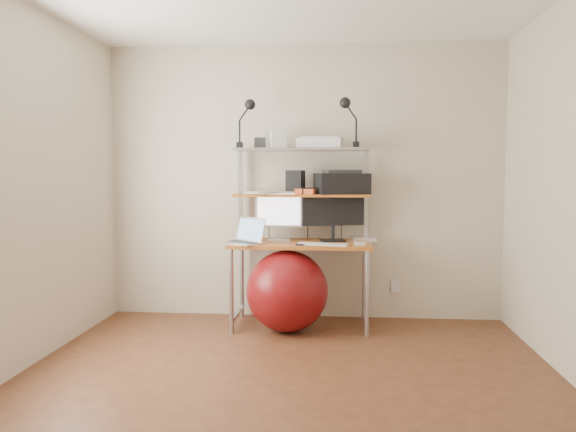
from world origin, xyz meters
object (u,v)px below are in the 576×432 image
object	(u,v)px
laptop	(247,238)
exercise_ball	(287,291)
monitor_silver	(279,213)
printer	(342,183)
monitor_black	(333,209)

from	to	relation	value
laptop	exercise_ball	bearing A→B (deg)	31.64
monitor_silver	laptop	world-z (taller)	monitor_silver
printer	laptop	bearing A→B (deg)	-177.28
monitor_black	printer	world-z (taller)	printer
laptop	monitor_black	bearing A→B (deg)	54.74
monitor_black	laptop	distance (m)	0.79
printer	exercise_ball	size ratio (longest dim) A/B	0.74
laptop	exercise_ball	size ratio (longest dim) A/B	0.58
laptop	printer	distance (m)	0.96
monitor_silver	monitor_black	world-z (taller)	monitor_black
monitor_silver	exercise_ball	world-z (taller)	monitor_silver
monitor_silver	monitor_black	distance (m)	0.47
monitor_black	exercise_ball	xyz separation A→B (m)	(-0.38, -0.26, -0.67)
exercise_ball	laptop	bearing A→B (deg)	174.17
laptop	printer	bearing A→B (deg)	56.36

